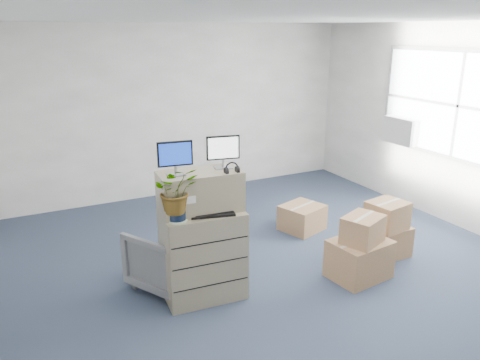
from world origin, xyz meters
name	(u,v)px	position (x,y,z in m)	size (l,w,h in m)	color
ground	(292,284)	(0.00, 0.00, 0.00)	(7.00, 7.00, 0.00)	#273547
wall_back	(180,111)	(0.00, 3.51, 1.40)	(6.00, 0.02, 2.80)	#B6B4AD
window	(460,106)	(2.96, 0.50, 1.70)	(0.07, 2.72, 1.52)	gray
ac_unit	(402,130)	(2.87, 1.40, 1.20)	(0.24, 0.60, 0.40)	beige
filing_cabinet_lower	(203,255)	(-0.96, 0.22, 0.48)	(0.81, 0.50, 0.95)	gray
filing_cabinet_upper	(200,191)	(-0.96, 0.27, 1.15)	(0.81, 0.41, 0.41)	gray
monitor_left	(175,156)	(-1.20, 0.26, 1.54)	(0.34, 0.15, 0.33)	#99999E
monitor_right	(223,150)	(-0.70, 0.28, 1.54)	(0.34, 0.16, 0.33)	#99999E
headphones	(232,169)	(-0.68, 0.10, 1.40)	(0.14, 0.14, 0.02)	black
keyboard	(212,214)	(-0.90, 0.10, 0.96)	(0.44, 0.18, 0.02)	black
mouse	(237,208)	(-0.62, 0.12, 0.97)	(0.09, 0.06, 0.03)	silver
water_bottle	(205,199)	(-0.90, 0.28, 1.06)	(0.06, 0.06, 0.22)	#95989D
phone_dock	(193,208)	(-1.04, 0.26, 0.99)	(0.06, 0.05, 0.12)	silver
external_drive	(233,201)	(-0.58, 0.30, 0.97)	(0.16, 0.12, 0.05)	black
tissue_box	(231,195)	(-0.58, 0.33, 1.04)	(0.20, 0.10, 0.08)	#4484E9
potted_plant	(176,196)	(-1.26, 0.12, 1.20)	(0.44, 0.48, 0.44)	#B4CBA4
office_chair	(170,253)	(-1.20, 0.58, 0.38)	(0.74, 0.69, 0.76)	#5B5B5F
cardboard_boxes	(354,236)	(1.02, 0.19, 0.29)	(1.27, 2.00, 0.75)	#8A6142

